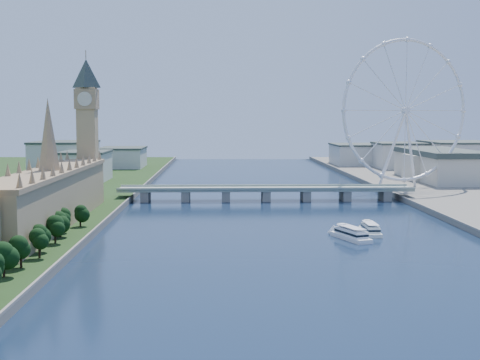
{
  "coord_description": "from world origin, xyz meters",
  "views": [
    {
      "loc": [
        -34.86,
        -197.58,
        62.22
      ],
      "look_at": [
        -22.19,
        210.0,
        23.96
      ],
      "focal_mm": 50.0,
      "sensor_mm": 36.0,
      "label": 1
    }
  ],
  "objects": [
    {
      "name": "tour_boat_near",
      "position": [
        32.29,
        137.12,
        0.0
      ],
      "size": [
        18.51,
        33.06,
        7.13
      ],
      "primitive_type": null,
      "rotation": [
        0.0,
        0.0,
        0.34
      ],
      "color": "white",
      "rests_on": "ground"
    },
    {
      "name": "big_ben",
      "position": [
        -128.0,
        278.0,
        66.57
      ],
      "size": [
        20.02,
        20.02,
        110.0
      ],
      "color": "tan",
      "rests_on": "ground"
    },
    {
      "name": "city_skyline",
      "position": [
        39.22,
        560.08,
        16.96
      ],
      "size": [
        505.0,
        280.0,
        32.0
      ],
      "color": "beige",
      "rests_on": "ground"
    },
    {
      "name": "tree_row",
      "position": [
        -113.0,
        66.0,
        9.59
      ],
      "size": [
        8.08,
        200.08,
        21.27
      ],
      "color": "black",
      "rests_on": "ground"
    },
    {
      "name": "ground",
      "position": [
        0.0,
        0.0,
        0.0
      ],
      "size": [
        2000.0,
        2000.0,
        0.0
      ],
      "primitive_type": "plane",
      "color": "#182245",
      "rests_on": "ground"
    },
    {
      "name": "county_hall",
      "position": [
        175.0,
        430.0,
        0.0
      ],
      "size": [
        54.0,
        144.0,
        35.0
      ],
      "primitive_type": null,
      "color": "beige",
      "rests_on": "ground"
    },
    {
      "name": "tour_boat_far",
      "position": [
        45.89,
        153.1,
        0.0
      ],
      "size": [
        7.79,
        29.74,
        6.56
      ],
      "primitive_type": null,
      "rotation": [
        0.0,
        0.0,
        -0.01
      ],
      "color": "white",
      "rests_on": "ground"
    },
    {
      "name": "westminster_bridge",
      "position": [
        0.0,
        300.0,
        6.63
      ],
      "size": [
        220.0,
        22.0,
        9.5
      ],
      "color": "gray",
      "rests_on": "ground"
    },
    {
      "name": "parliament_range",
      "position": [
        -128.0,
        170.0,
        18.48
      ],
      "size": [
        24.0,
        200.0,
        70.0
      ],
      "color": "tan",
      "rests_on": "ground"
    },
    {
      "name": "london_eye",
      "position": [
        119.98,
        355.08,
        67.52
      ],
      "size": [
        113.6,
        39.12,
        124.3
      ],
      "color": "silver",
      "rests_on": "ground"
    }
  ]
}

